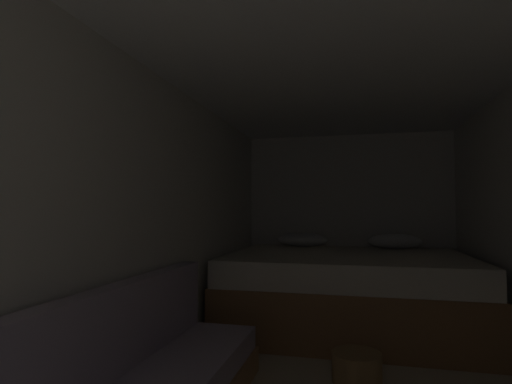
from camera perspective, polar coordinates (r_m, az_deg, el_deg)
wall_back at (r=5.20m, az=12.87°, el=-3.88°), size 2.59×0.05×2.15m
wall_left at (r=2.82m, az=-15.01°, el=-4.99°), size 0.05×5.40×2.15m
ceiling_slab at (r=2.66m, az=11.64°, el=18.99°), size 2.59×5.40×0.05m
bed at (r=4.31m, az=12.76°, el=-13.40°), size 2.37×1.81×0.92m
wicker_basket at (r=3.13m, az=14.09°, el=-22.96°), size 0.34×0.34×0.20m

